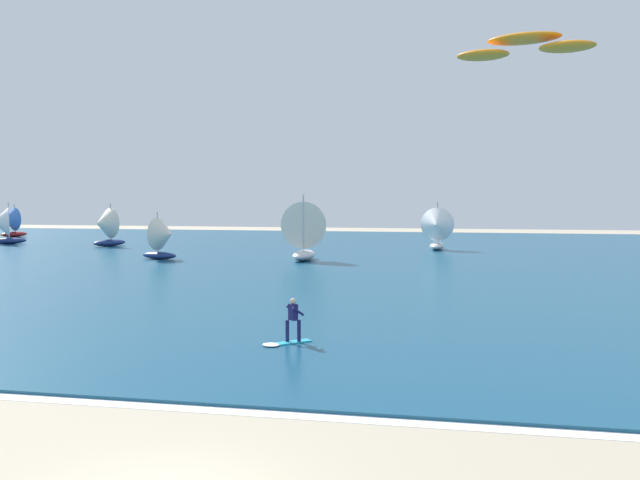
{
  "coord_description": "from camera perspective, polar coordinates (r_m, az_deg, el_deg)",
  "views": [
    {
      "loc": [
        5.36,
        -11.55,
        5.54
      ],
      "look_at": [
        -0.26,
        15.56,
        3.81
      ],
      "focal_mm": 39.57,
      "sensor_mm": 36.0,
      "label": 1
    }
  ],
  "objects": [
    {
      "name": "ocean",
      "position": [
        62.74,
        6.76,
        -1.47
      ],
      "size": [
        160.0,
        90.0,
        0.1
      ],
      "primitive_type": "cube",
      "color": "navy",
      "rests_on": "ground"
    },
    {
      "name": "kite",
      "position": [
        34.79,
        16.16,
        14.83
      ],
      "size": [
        6.64,
        3.91,
        0.96
      ],
      "color": "orange"
    },
    {
      "name": "shoreline_foam",
      "position": [
        19.73,
        -9.88,
        -12.77
      ],
      "size": [
        71.26,
        1.82,
        0.01
      ],
      "primitive_type": "cube",
      "color": "white",
      "rests_on": "ground"
    },
    {
      "name": "sailboat_heeled_over",
      "position": [
        102.15,
        -23.79,
        1.35
      ],
      "size": [
        3.51,
        3.92,
        4.41
      ],
      "color": "maroon",
      "rests_on": "ocean"
    },
    {
      "name": "sailboat_far_right",
      "position": [
        79.49,
        -17.01,
        1.04
      ],
      "size": [
        3.72,
        4.19,
        4.67
      ],
      "color": "navy",
      "rests_on": "ocean"
    },
    {
      "name": "sailboat_anchored_offshore",
      "position": [
        71.89,
        9.42,
        0.94
      ],
      "size": [
        3.48,
        4.11,
        4.81
      ],
      "color": "silver",
      "rests_on": "ocean"
    },
    {
      "name": "sailboat_outermost",
      "position": [
        60.17,
        -1.15,
        0.83
      ],
      "size": [
        3.99,
        4.73,
        5.58
      ],
      "color": "silver",
      "rests_on": "ocean"
    },
    {
      "name": "sailboat_far_left",
      "position": [
        87.29,
        -24.35,
        1.1
      ],
      "size": [
        4.23,
        3.96,
        4.7
      ],
      "color": "navy",
      "rests_on": "ocean"
    },
    {
      "name": "sailboat_leading",
      "position": [
        61.94,
        -12.52,
        0.17
      ],
      "size": [
        3.59,
        3.13,
        4.06
      ],
      "color": "navy",
      "rests_on": "ocean"
    },
    {
      "name": "kitesurfer",
      "position": [
        26.22,
        -2.55,
        -7.06
      ],
      "size": [
        1.78,
        1.79,
        1.67
      ],
      "color": "#26B2CC",
      "rests_on": "ocean"
    }
  ]
}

